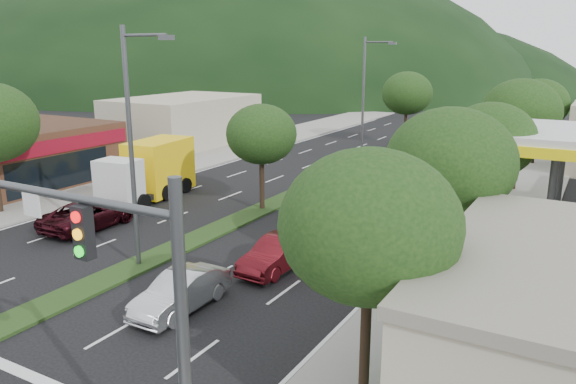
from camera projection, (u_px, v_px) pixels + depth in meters
The scene contains 25 objects.
sidewalk_right at pixel (509, 209), 32.55m from camera, with size 5.00×90.00×0.15m, color gray.
sidewalk_left at pixel (171, 165), 44.74m from camera, with size 6.00×90.00×0.15m, color gray.
median at pixel (335, 176), 41.06m from camera, with size 1.60×56.00×0.12m, color #183312.
traffic_signal at pixel (116, 288), 10.71m from camera, with size 6.12×0.40×7.00m.
shop_left at pixel (11, 155), 38.45m from camera, with size 10.15×12.00×4.00m.
bldg_left_far at pixel (184, 121), 54.65m from camera, with size 9.00×14.00×4.60m, color #B2A78D.
hill_far at pixel (191, 84), 148.43m from camera, with size 176.00×132.00×82.00m, color black.
tree_r_a at pixel (369, 226), 13.92m from camera, with size 4.60×4.60×6.63m.
tree_r_b at pixel (450, 163), 20.61m from camera, with size 4.80×4.80×6.94m.
tree_r_c at pixel (491, 140), 27.42m from camera, with size 4.40×4.40×6.48m.
tree_r_d at pixel (521, 112), 35.74m from camera, with size 5.00×5.00×7.17m.
tree_r_e at pixel (539, 104), 44.24m from camera, with size 4.60×4.60×6.71m.
tree_med_near at pixel (261, 134), 31.55m from camera, with size 4.00×4.00×6.02m.
tree_med_far at pixel (407, 93), 53.32m from camera, with size 4.80×4.80×6.94m.
streetlight_near at pixel (134, 138), 22.74m from camera, with size 2.60×0.25×10.00m.
streetlight_mid at pixel (366, 95), 43.81m from camera, with size 2.60×0.25×10.00m.
sedan_silver at pixel (181, 292), 19.97m from camera, with size 1.47×4.22×1.39m, color silver.
suv_maroon at pixel (89, 215), 29.13m from camera, with size 2.44×5.30×1.47m, color black.
car_queue_a at pixel (353, 177), 37.71m from camera, with size 1.79×4.45×1.51m, color black.
car_queue_b at pixel (392, 232), 26.31m from camera, with size 2.09×5.13×1.49m, color #454549.
car_queue_c at pixel (278, 254), 23.67m from camera, with size 1.49×4.26×1.40m, color #530D14.
car_queue_d at pixel (418, 206), 30.65m from camera, with size 2.48×5.38×1.49m, color black.
car_queue_e at pixel (374, 162), 42.81m from camera, with size 1.62×4.04×1.38m, color #55545A.
box_truck at pixel (152, 172), 34.99m from camera, with size 3.53×7.41×3.52m.
motorhome at pixel (423, 152), 40.64m from camera, with size 3.66×9.21×3.44m.
Camera 1 is at (16.79, -8.55, 9.08)m, focal length 35.00 mm.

